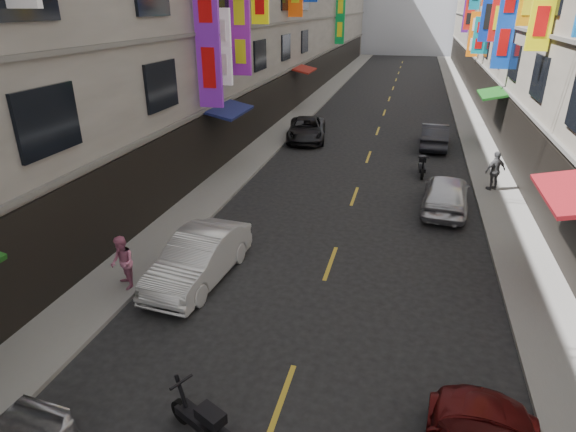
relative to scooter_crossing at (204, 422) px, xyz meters
The scene contains 12 objects.
sidewalk_left 31.66m from the scooter_crossing, 98.84° to the left, with size 2.00×90.00×0.12m, color slate.
sidewalk_right 32.09m from the scooter_crossing, 77.15° to the left, with size 2.00×90.00×0.12m, color slate.
street_awnings 15.49m from the scooter_crossing, 90.47° to the left, with size 13.99×35.20×0.41m.
lane_markings 28.31m from the scooter_crossing, 87.70° to the left, with size 0.12×80.20×0.01m.
scooter_crossing is the anchor object (origin of this frame).
scooter_far_right 17.34m from the scooter_crossing, 77.04° to the left, with size 0.50×1.80×1.14m.
car_left_mid 5.90m from the scooter_crossing, 114.72° to the left, with size 1.52×4.36×1.44m, color silver.
car_left_far 22.08m from the scooter_crossing, 97.46° to the left, with size 2.17×4.70×1.31m, color black.
car_right_mid 13.56m from the scooter_crossing, 69.37° to the left, with size 1.72×4.27×1.45m, color silver.
car_right_far 22.56m from the scooter_crossing, 78.40° to the left, with size 1.46×4.20×1.38m, color #25262C.
pedestrian_lfar 6.04m from the scooter_crossing, 135.13° to the left, with size 0.76×0.52×1.57m, color #C7698E.
pedestrian_rfar 16.77m from the scooter_crossing, 65.77° to the left, with size 1.01×0.57×1.72m, color #505052.
Camera 1 is at (2.02, 4.72, 7.51)m, focal length 30.00 mm.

